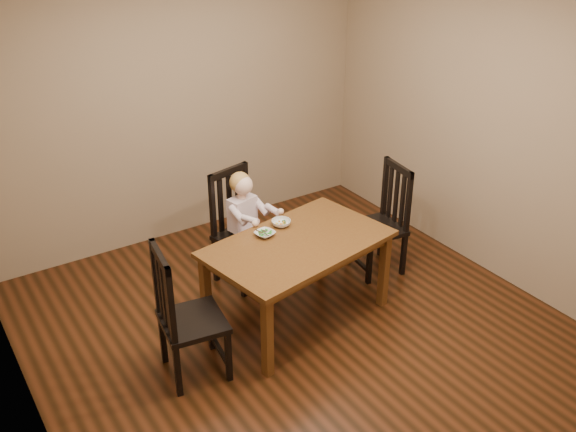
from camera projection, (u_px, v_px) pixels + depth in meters
room at (295, 175)px, 4.62m from camera, size 4.01×4.01×2.71m
dining_table at (298, 251)px, 5.07m from camera, size 1.57×1.10×0.72m
chair_child at (240, 229)px, 5.67m from camera, size 0.54×0.52×1.04m
chair_left at (185, 316)px, 4.52m from camera, size 0.50×0.52×1.06m
chair_right at (382, 221)px, 5.83m from camera, size 0.48×0.50×1.03m
toddler at (244, 217)px, 5.57m from camera, size 0.40×0.46×0.55m
bowl_peas at (265, 234)px, 5.10m from camera, size 0.19×0.19×0.04m
bowl_veg at (281, 223)px, 5.25m from camera, size 0.18×0.18×0.05m
fork at (263, 234)px, 5.06m from camera, size 0.09×0.10×0.05m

